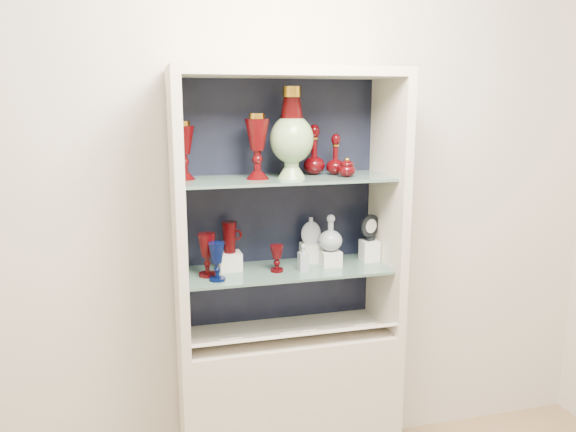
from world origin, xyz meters
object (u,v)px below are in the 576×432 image
object	(u,v)px
pedestal_lamp_right	(257,146)
enamel_urn	(292,133)
lidded_bowl	(347,167)
ruby_goblet_small	(277,258)
cameo_medallion	(370,227)
ruby_pitcher	(230,237)
clear_round_decanter	(331,234)
ruby_decanter_b	(336,153)
pedestal_lamp_left	(184,150)
ruby_goblet_tall	(207,255)
flat_flask	(311,230)
clear_square_bottle	(303,258)
ruby_decanter_a	(314,147)
cobalt_goblet	(217,262)

from	to	relation	value
pedestal_lamp_right	enamel_urn	xyz separation A→B (m)	(0.15, -0.00, 0.06)
lidded_bowl	ruby_goblet_small	xyz separation A→B (m)	(-0.31, 0.02, -0.40)
ruby_goblet_small	cameo_medallion	xyz separation A→B (m)	(0.47, 0.06, 0.10)
ruby_pitcher	cameo_medallion	distance (m)	0.67
enamel_urn	clear_round_decanter	world-z (taller)	enamel_urn
ruby_goblet_small	lidded_bowl	bearing A→B (deg)	-4.45
clear_round_decanter	pedestal_lamp_right	bearing A→B (deg)	-177.72
ruby_decanter_b	ruby_pitcher	distance (m)	0.61
pedestal_lamp_left	pedestal_lamp_right	xyz separation A→B (m)	(0.31, -0.06, 0.02)
pedestal_lamp_left	ruby_goblet_small	bearing A→B (deg)	-11.58
pedestal_lamp_right	lidded_bowl	size ratio (longest dim) A/B	3.14
enamel_urn	lidded_bowl	size ratio (longest dim) A/B	4.40
ruby_goblet_tall	flat_flask	xyz separation A→B (m)	(0.50, 0.10, 0.06)
pedestal_lamp_left	ruby_decanter_b	size ratio (longest dim) A/B	1.26
lidded_bowl	flat_flask	xyz separation A→B (m)	(-0.12, 0.13, -0.31)
pedestal_lamp_left	clear_round_decanter	bearing A→B (deg)	-4.32
ruby_goblet_tall	cameo_medallion	bearing A→B (deg)	3.08
lidded_bowl	enamel_urn	bearing A→B (deg)	171.17
flat_flask	clear_round_decanter	distance (m)	0.11
ruby_goblet_small	clear_square_bottle	size ratio (longest dim) A/B	0.97
pedestal_lamp_left	lidded_bowl	distance (m)	0.71
pedestal_lamp_right	cameo_medallion	world-z (taller)	pedestal_lamp_right
flat_flask	cameo_medallion	size ratio (longest dim) A/B	1.00
ruby_decanter_b	cameo_medallion	distance (m)	0.40
clear_round_decanter	enamel_urn	bearing A→B (deg)	-174.97
enamel_urn	ruby_pitcher	world-z (taller)	enamel_urn
ruby_decanter_a	lidded_bowl	size ratio (longest dim) A/B	2.86
pedestal_lamp_right	ruby_goblet_tall	xyz separation A→B (m)	(-0.23, -0.00, -0.47)
pedestal_lamp_left	pedestal_lamp_right	distance (m)	0.31
lidded_bowl	pedestal_lamp_right	bearing A→B (deg)	174.10
clear_round_decanter	clear_square_bottle	bearing A→B (deg)	-160.34
ruby_pitcher	pedestal_lamp_left	bearing A→B (deg)	175.93
clear_round_decanter	ruby_goblet_tall	bearing A→B (deg)	-178.39
ruby_decanter_b	cameo_medallion	bearing A→B (deg)	-1.09
pedestal_lamp_right	ruby_decanter_b	size ratio (longest dim) A/B	1.42
cobalt_goblet	cameo_medallion	world-z (taller)	cameo_medallion
ruby_pitcher	lidded_bowl	bearing A→B (deg)	-17.77
enamel_urn	ruby_goblet_tall	xyz separation A→B (m)	(-0.38, 0.00, -0.52)
ruby_pitcher	flat_flask	size ratio (longest dim) A/B	1.08
ruby_goblet_small	pedestal_lamp_right	bearing A→B (deg)	168.48
ruby_decanter_b	ruby_goblet_tall	world-z (taller)	ruby_decanter_b
ruby_decanter_a	pedestal_lamp_left	bearing A→B (deg)	-178.77
lidded_bowl	ruby_goblet_small	size ratio (longest dim) A/B	0.74
flat_flask	clear_round_decanter	size ratio (longest dim) A/B	0.80
pedestal_lamp_left	clear_square_bottle	world-z (taller)	pedestal_lamp_left
ruby_goblet_small	enamel_urn	bearing A→B (deg)	10.45
pedestal_lamp_left	ruby_goblet_tall	bearing A→B (deg)	-40.05
pedestal_lamp_left	ruby_decanter_b	bearing A→B (deg)	-1.68
ruby_decanter_a	clear_square_bottle	xyz separation A→B (m)	(-0.08, -0.11, -0.48)
enamel_urn	ruby_goblet_tall	world-z (taller)	enamel_urn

